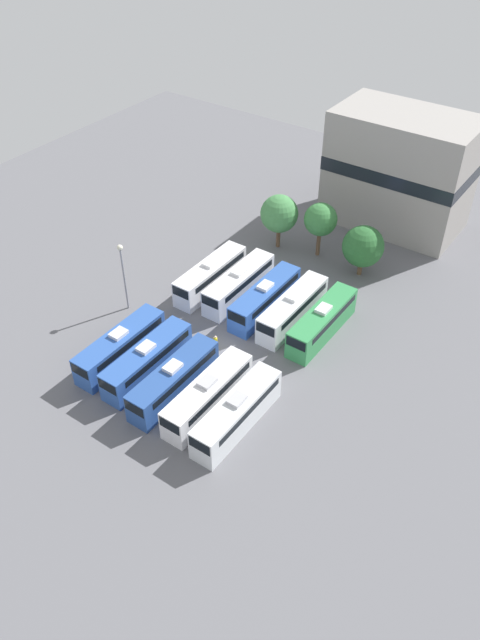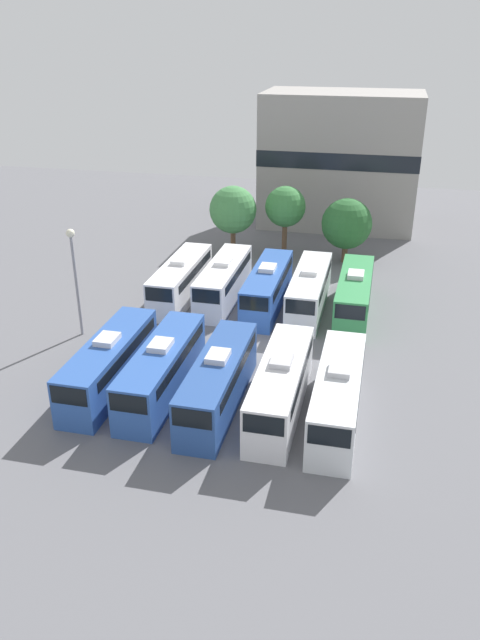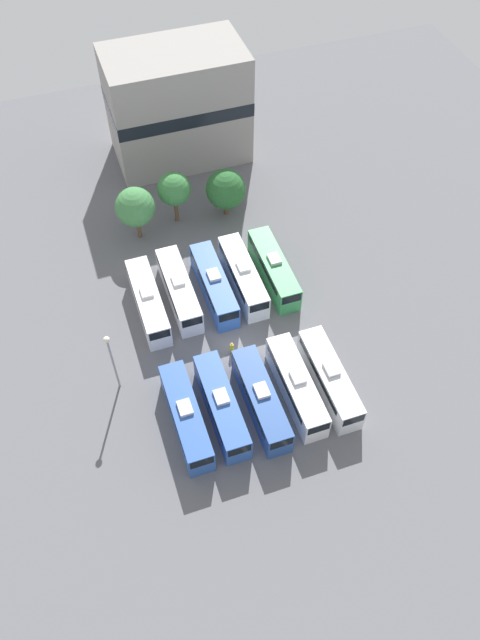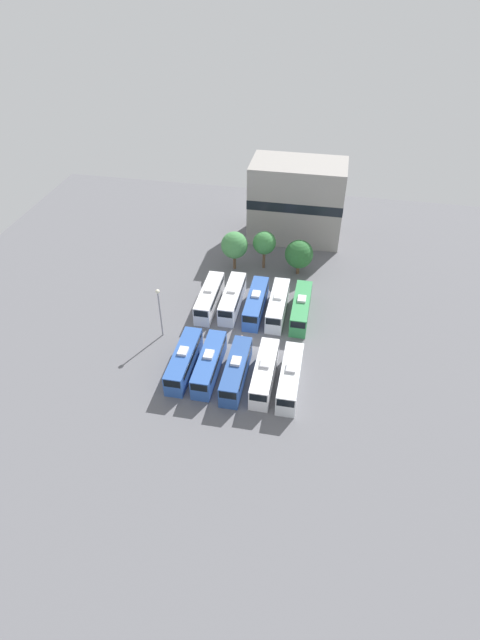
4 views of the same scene
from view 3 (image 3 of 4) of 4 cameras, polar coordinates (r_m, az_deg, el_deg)
ground_plane at (r=63.63m, az=-0.47°, el=-2.38°), size 103.87×103.87×0.00m
bus_0 at (r=57.60m, az=-4.95°, el=-8.74°), size 2.45×10.35×3.44m
bus_1 at (r=57.97m, az=-1.70°, el=-7.79°), size 2.45×10.35×3.44m
bus_2 at (r=58.30m, az=1.95°, el=-7.23°), size 2.45×10.35×3.44m
bus_3 at (r=59.26m, az=5.18°, el=-5.99°), size 2.45×10.35×3.44m
bus_4 at (r=60.08m, az=8.18°, el=-5.27°), size 2.45×10.35×3.44m
bus_5 at (r=65.72m, az=-8.39°, el=1.72°), size 2.45×10.35×3.44m
bus_6 at (r=66.37m, az=-5.59°, el=2.80°), size 2.45×10.35×3.44m
bus_7 at (r=66.57m, az=-2.38°, el=3.27°), size 2.45×10.35×3.44m
bus_8 at (r=67.32m, az=0.28°, el=4.06°), size 2.45×10.35×3.44m
bus_9 at (r=68.14m, az=3.09°, el=4.73°), size 2.45×10.35×3.44m
worker_person at (r=62.54m, az=-0.75°, el=-2.60°), size 0.36×0.36×1.62m
light_pole at (r=57.69m, az=-11.74°, el=-3.10°), size 0.60×0.60×7.96m
tree_0 at (r=71.78m, az=-9.57°, el=10.15°), size 4.51×4.51×6.79m
tree_1 at (r=73.06m, az=-6.05°, el=11.81°), size 3.88×3.88×6.77m
tree_2 at (r=74.28m, az=-1.32°, el=11.86°), size 4.70×4.70×6.10m
depot_building at (r=81.92m, az=-5.74°, el=18.96°), size 16.76×9.77×14.19m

